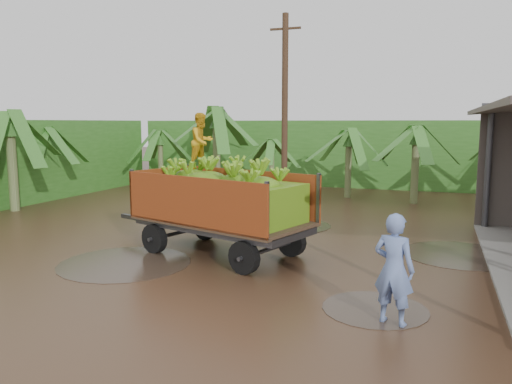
# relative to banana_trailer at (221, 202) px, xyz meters

# --- Properties ---
(ground) EXTENTS (100.00, 100.00, 0.00)m
(ground) POSITION_rel_banana_trailer_xyz_m (1.58, 0.24, -1.43)
(ground) COLOR black
(ground) RESTS_ON ground
(hedge_north) EXTENTS (22.00, 3.00, 3.60)m
(hedge_north) POSITION_rel_banana_trailer_xyz_m (-0.42, 16.24, 0.37)
(hedge_north) COLOR #2D661E
(hedge_north) RESTS_ON ground
(banana_trailer) EXTENTS (6.60, 3.61, 3.76)m
(banana_trailer) POSITION_rel_banana_trailer_xyz_m (0.00, 0.00, 0.00)
(banana_trailer) COLOR #B44719
(banana_trailer) RESTS_ON ground
(man_blue) EXTENTS (0.83, 0.66, 1.97)m
(man_blue) POSITION_rel_banana_trailer_xyz_m (4.68, -3.24, -0.44)
(man_blue) COLOR #667FBA
(man_blue) RESTS_ON ground
(utility_pole) EXTENTS (1.20, 0.24, 7.57)m
(utility_pole) POSITION_rel_banana_trailer_xyz_m (-0.30, 6.78, 2.41)
(utility_pole) COLOR #47301E
(utility_pole) RESTS_ON ground
(banana_plants) EXTENTS (24.60, 20.86, 4.34)m
(banana_plants) POSITION_rel_banana_trailer_xyz_m (-4.08, 6.08, 0.42)
(banana_plants) COLOR #2D661E
(banana_plants) RESTS_ON ground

